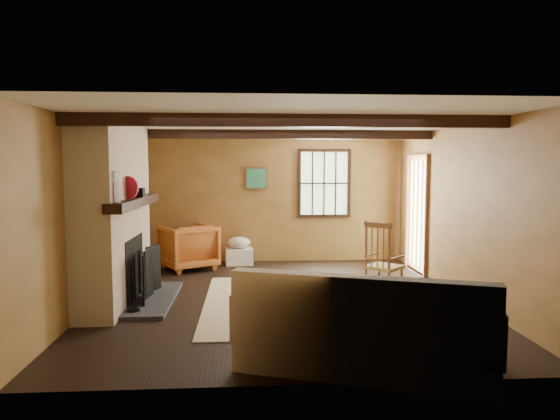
{
  "coord_description": "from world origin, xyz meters",
  "views": [
    {
      "loc": [
        -0.47,
        -6.76,
        1.82
      ],
      "look_at": [
        -0.0,
        0.4,
        1.2
      ],
      "focal_mm": 32.0,
      "sensor_mm": 36.0,
      "label": 1
    }
  ],
  "objects": [
    {
      "name": "armchair",
      "position": [
        -1.53,
        2.08,
        0.4
      ],
      "size": [
        1.18,
        1.19,
        0.8
      ],
      "primitive_type": "imported",
      "rotation": [
        0.0,
        0.0,
        -2.61
      ],
      "color": "#BF6026",
      "rests_on": "ground"
    },
    {
      "name": "rocking_chair",
      "position": [
        1.42,
        0.04,
        0.45
      ],
      "size": [
        0.83,
        0.83,
        1.07
      ],
      "rotation": [
        0.0,
        0.0,
        2.35
      ],
      "color": "tan",
      "rests_on": "ground"
    },
    {
      "name": "basket_pillow",
      "position": [
        -0.63,
        2.48,
        0.41
      ],
      "size": [
        0.52,
        0.46,
        0.22
      ],
      "primitive_type": "ellipsoid",
      "rotation": [
        0.0,
        0.0,
        0.31
      ],
      "color": "beige",
      "rests_on": "laundry_basket"
    },
    {
      "name": "laundry_basket",
      "position": [
        -0.63,
        2.48,
        0.15
      ],
      "size": [
        0.54,
        0.43,
        0.3
      ],
      "primitive_type": "cube",
      "rotation": [
        0.0,
        0.0,
        0.1
      ],
      "color": "white",
      "rests_on": "ground"
    },
    {
      "name": "room_envelope",
      "position": [
        0.22,
        0.26,
        1.63
      ],
      "size": [
        5.02,
        5.52,
        2.44
      ],
      "color": "#A06839",
      "rests_on": "ground"
    },
    {
      "name": "firewood_pile",
      "position": [
        -1.89,
        2.6,
        0.14
      ],
      "size": [
        0.74,
        0.14,
        0.27
      ],
      "color": "#503522",
      "rests_on": "ground"
    },
    {
      "name": "rug",
      "position": [
        0.2,
        -0.2,
        0.0
      ],
      "size": [
        2.5,
        3.0,
        0.01
      ],
      "primitive_type": "cube",
      "color": "tan",
      "rests_on": "ground"
    },
    {
      "name": "ground",
      "position": [
        0.0,
        0.0,
        0.0
      ],
      "size": [
        5.5,
        5.5,
        0.0
      ],
      "primitive_type": "plane",
      "color": "black",
      "rests_on": "ground"
    },
    {
      "name": "sofa",
      "position": [
        0.58,
        -2.41,
        0.33
      ],
      "size": [
        2.47,
        1.7,
        0.92
      ],
      "rotation": [
        0.0,
        0.0,
        -0.34
      ],
      "color": "beige",
      "rests_on": "ground"
    },
    {
      "name": "fireplace",
      "position": [
        -2.23,
        -0.0,
        1.1
      ],
      "size": [
        1.02,
        2.3,
        2.4
      ],
      "color": "#954A39",
      "rests_on": "ground"
    }
  ]
}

